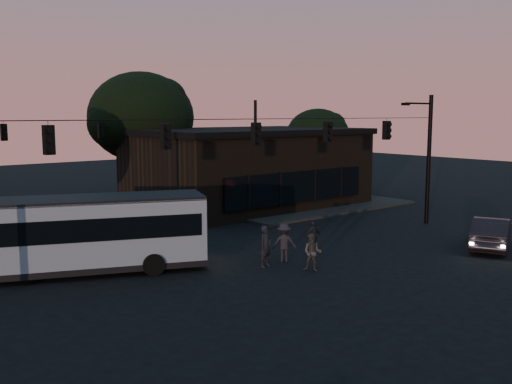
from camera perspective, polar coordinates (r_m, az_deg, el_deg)
ground at (r=22.85m, az=6.43°, el=-8.54°), size 120.00×120.00×0.00m
sidewalk_far_right at (r=40.82m, az=4.17°, el=-1.14°), size 14.00×10.00×0.15m
building at (r=40.03m, az=-0.86°, el=2.50°), size 15.40×10.41×5.40m
tree_behind at (r=42.18m, az=-11.43°, el=7.36°), size 7.60×7.60×9.43m
tree_right at (r=47.42m, az=6.19°, el=5.62°), size 5.20×5.20×6.86m
signal_rig_near at (r=24.96m, az=0.00°, el=3.29°), size 26.24×0.30×7.50m
signal_rig_far at (r=38.69m, az=-15.21°, el=4.27°), size 26.24×0.30×7.50m
bus at (r=24.06m, az=-18.39°, el=-3.80°), size 11.15×6.53×3.10m
car at (r=29.62m, az=22.48°, el=-3.80°), size 4.85×3.36×1.51m
pedestrian_a at (r=24.10m, az=0.99°, el=-5.46°), size 0.72×0.55×1.77m
pedestrian_b at (r=23.58m, az=5.67°, el=-6.04°), size 0.92×0.96×1.57m
pedestrian_c at (r=26.60m, az=5.73°, el=-4.49°), size 0.92×0.44×1.53m
pedestrian_d at (r=25.01m, az=2.82°, el=-5.08°), size 1.24×1.14×1.68m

